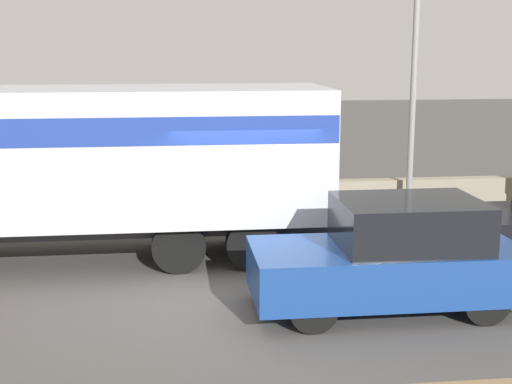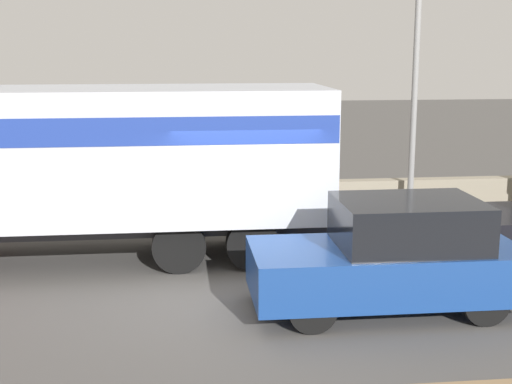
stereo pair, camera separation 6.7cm
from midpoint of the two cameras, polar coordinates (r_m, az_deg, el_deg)
name	(u,v)px [view 2 (the right image)]	position (r m, az deg, el deg)	size (l,w,h in m)	color
ground_plane	(254,297)	(11.26, 0.02, -8.42)	(80.00, 80.00, 0.00)	#514F4C
stone_wall_backdrop	(227,198)	(16.63, -2.20, -0.51)	(60.00, 0.35, 0.74)	gray
street_lamp	(417,48)	(16.59, 12.84, 11.17)	(0.56, 0.28, 6.54)	gray
box_truck	(110,157)	(13.04, -11.44, 2.77)	(8.17, 2.49, 3.14)	maroon
car_hatchback	(392,257)	(10.72, 11.02, -5.11)	(3.98, 1.72, 1.66)	navy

